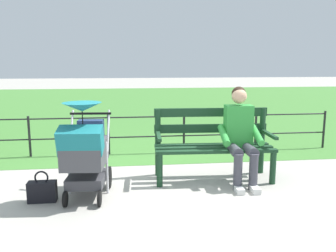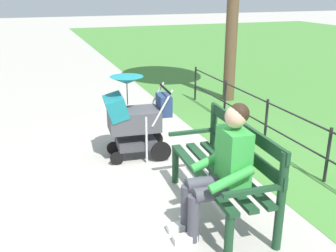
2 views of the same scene
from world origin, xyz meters
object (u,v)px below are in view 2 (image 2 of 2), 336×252
object	(u,v)px
park_bench	(227,164)
person_on_bench	(222,166)
stroller	(133,117)
handbag	(121,137)

from	to	relation	value
park_bench	person_on_bench	distance (m)	0.41
park_bench	stroller	distance (m)	1.75
stroller	handbag	distance (m)	0.69
stroller	handbag	size ratio (longest dim) A/B	3.11
park_bench	handbag	world-z (taller)	park_bench
park_bench	person_on_bench	bearing A→B (deg)	144.47
park_bench	handbag	size ratio (longest dim) A/B	4.39
park_bench	handbag	distance (m)	2.28
person_on_bench	stroller	distance (m)	2.00
person_on_bench	handbag	bearing A→B (deg)	9.01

